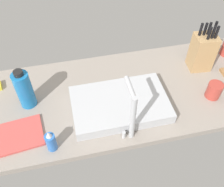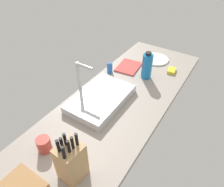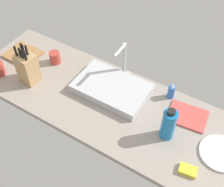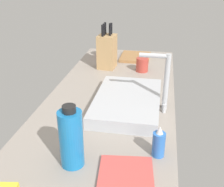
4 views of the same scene
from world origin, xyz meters
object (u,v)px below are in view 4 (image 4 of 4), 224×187
Objects in this scene: faucet at (163,78)px; coffee_mug at (142,65)px; soap_bottle at (159,143)px; water_bottle at (71,138)px; cutting_board at (135,57)px; sink_basin at (127,102)px; dish_towel at (126,180)px; ceramic_cup at (104,50)px; knife_block at (107,51)px.

faucet reaches higher than coffee_mug.
water_bottle is at bearing -70.80° from soap_bottle.
cutting_board is 117.49cm from water_bottle.
sink_basin is 2.06× the size of dish_towel.
faucet is (-0.91, 15.48, 12.72)cm from sink_basin.
dish_towel is (5.42, 18.67, -9.69)cm from water_bottle.
ceramic_cup is (-121.73, -32.20, 4.34)cm from dish_towel.
water_bottle is at bearing 6.63° from ceramic_cup.
soap_bottle is at bearing 8.58° from coffee_mug.
knife_block is at bearing -175.83° from water_bottle.
ceramic_cup is at bearing -157.78° from knife_block.
cutting_board is at bearing -169.86° from soap_bottle.
water_bottle is (94.75, 6.91, -0.64)cm from knife_block.
faucet is 36.44cm from soap_bottle.
cutting_board is (-22.03, 15.78, -10.03)cm from knife_block.
cutting_board is 1.06× the size of water_bottle.
cutting_board is at bearing -164.94° from faucet.
cutting_board is at bearing -164.79° from coffee_mug.
sink_basin is at bearing -173.18° from dish_towel.
water_bottle is (44.68, -28.27, -5.16)cm from faucet.
coffee_mug is at bearing -165.02° from faucet.
faucet is 53.13cm from dish_towel.
coffee_mug is (2.72, 22.51, -6.70)cm from knife_block.
cutting_board reaches higher than dish_towel.
sink_basin is 73.14cm from cutting_board.
knife_block is 28.89cm from cutting_board.
knife_block reaches higher than dish_towel.
soap_bottle reaches higher than sink_basin.
faucet is 2.66× the size of ceramic_cup.
knife_block is 95.01cm from water_bottle.
soap_bottle reaches higher than coffee_mug.
ceramic_cup is (-71.63, -41.79, -10.51)cm from faucet.
coffee_mug is 0.86× the size of ceramic_cup.
faucet is 50.29cm from coffee_mug.
coffee_mug reaches higher than dish_towel.
water_bottle is 93.54cm from coffee_mug.
soap_bottle is at bearing 10.14° from cutting_board.
dish_towel is at bearing 1.81° from coffee_mug.
soap_bottle is 18.37cm from dish_towel.
coffee_mug is at bearing 50.19° from ceramic_cup.
ceramic_cup reaches higher than sink_basin.
faucet is 2.22× the size of soap_bottle.
knife_block is 2.34× the size of soap_bottle.
knife_block reaches higher than water_bottle.
coffee_mug is at bearing 15.21° from cutting_board.
ceramic_cup is at bearing -173.37° from water_bottle.
sink_basin is 1.98× the size of cutting_board.
coffee_mug is at bearing 176.66° from sink_basin.
water_bottle is 2.61× the size of coffee_mug.
ceramic_cup is (-116.31, -13.52, -5.35)cm from water_bottle.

